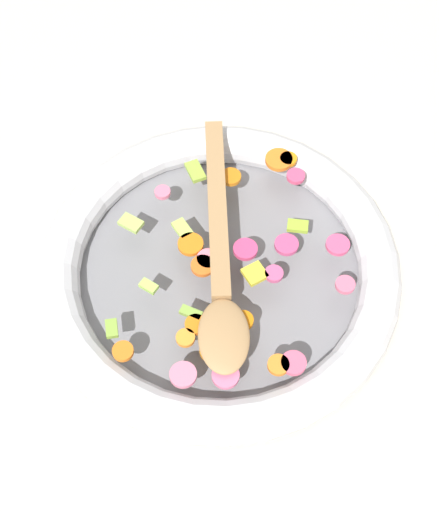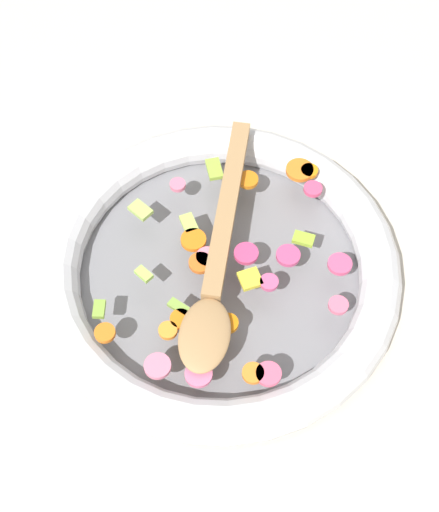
{
  "view_description": "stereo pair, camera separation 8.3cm",
  "coord_description": "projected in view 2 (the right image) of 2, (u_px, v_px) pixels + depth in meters",
  "views": [
    {
      "loc": [
        -0.44,
        0.02,
        0.76
      ],
      "look_at": [
        0.0,
        0.0,
        0.05
      ],
      "focal_mm": 50.0,
      "sensor_mm": 36.0,
      "label": 1
    },
    {
      "loc": [
        -0.43,
        -0.06,
        0.76
      ],
      "look_at": [
        0.0,
        0.0,
        0.05
      ],
      "focal_mm": 50.0,
      "sensor_mm": 36.0,
      "label": 2
    }
  ],
  "objects": [
    {
      "name": "skillet",
      "position": [
        219.0,
        268.0,
        0.85
      ],
      "size": [
        0.43,
        0.43,
        0.05
      ],
      "color": "slate",
      "rests_on": "ground_plane"
    },
    {
      "name": "chopped_vegetables",
      "position": [
        232.0,
        269.0,
        0.82
      ],
      "size": [
        0.33,
        0.29,
        0.01
      ],
      "color": "orange",
      "rests_on": "skillet"
    },
    {
      "name": "ground_plane",
      "position": [
        219.0,
        277.0,
        0.87
      ],
      "size": [
        4.0,
        4.0,
        0.0
      ],
      "primitive_type": "plane",
      "color": "beige"
    },
    {
      "name": "wooden_spoon",
      "position": [
        217.0,
        263.0,
        0.81
      ],
      "size": [
        0.35,
        0.06,
        0.01
      ],
      "color": "#A87F51",
      "rests_on": "chopped_vegetables"
    }
  ]
}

